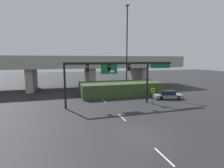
# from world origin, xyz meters

# --- Properties ---
(ground_plane) EXTENTS (160.00, 160.00, 0.00)m
(ground_plane) POSITION_xyz_m (0.00, 0.00, 0.00)
(ground_plane) COLOR #262628
(lane_markings) EXTENTS (0.14, 36.28, 0.01)m
(lane_markings) POSITION_xyz_m (0.00, 13.14, 0.00)
(lane_markings) COLOR silver
(lane_markings) RESTS_ON ground
(signal_gantry) EXTENTS (16.27, 0.44, 6.24)m
(signal_gantry) POSITION_xyz_m (1.31, 10.26, 5.08)
(signal_gantry) COLOR black
(signal_gantry) RESTS_ON ground
(speed_limit_sign) EXTENTS (0.60, 0.11, 2.55)m
(speed_limit_sign) POSITION_xyz_m (6.24, 8.76, 1.66)
(speed_limit_sign) COLOR #4C4C4C
(speed_limit_sign) RESTS_ON ground
(highway_light_pole_near) EXTENTS (0.70, 0.36, 17.29)m
(highway_light_pole_near) POSITION_xyz_m (6.61, 20.30, 9.03)
(highway_light_pole_near) COLOR black
(highway_light_pole_near) RESTS_ON ground
(overpass_bridge) EXTENTS (44.20, 9.95, 7.32)m
(overpass_bridge) POSITION_xyz_m (0.00, 27.17, 5.04)
(overpass_bridge) COLOR #A39E93
(overpass_bridge) RESTS_ON ground
(grass_embankment) EXTENTS (15.05, 6.32, 2.32)m
(grass_embankment) POSITION_xyz_m (4.24, 17.47, 1.16)
(grass_embankment) COLOR #384C28
(grass_embankment) RESTS_ON ground
(parked_sedan_near_right) EXTENTS (5.01, 2.76, 1.39)m
(parked_sedan_near_right) POSITION_xyz_m (10.71, 11.56, 0.64)
(parked_sedan_near_right) COLOR gray
(parked_sedan_near_right) RESTS_ON ground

